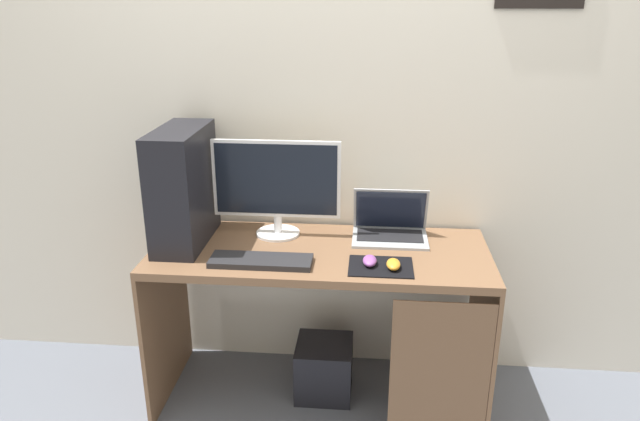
{
  "coord_description": "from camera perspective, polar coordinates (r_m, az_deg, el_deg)",
  "views": [
    {
      "loc": [
        0.21,
        -2.33,
        1.79
      ],
      "look_at": [
        0.0,
        0.0,
        0.94
      ],
      "focal_mm": 33.02,
      "sensor_mm": 36.0,
      "label": 1
    }
  ],
  "objects": [
    {
      "name": "pc_tower",
      "position": [
        2.62,
        -13.13,
        2.26
      ],
      "size": [
        0.19,
        0.45,
        0.51
      ],
      "primitive_type": "cube",
      "color": "black",
      "rests_on": "desk"
    },
    {
      "name": "keyboard",
      "position": [
        2.43,
        -5.74,
        -4.88
      ],
      "size": [
        0.42,
        0.14,
        0.02
      ],
      "primitive_type": "cube",
      "color": "#232326",
      "rests_on": "desk"
    },
    {
      "name": "subwoofer",
      "position": [
        2.89,
        0.41,
        -15.01
      ],
      "size": [
        0.26,
        0.26,
        0.26
      ],
      "primitive_type": "cube",
      "color": "black",
      "rests_on": "ground_plane"
    },
    {
      "name": "mouse_right",
      "position": [
        2.39,
        7.12,
        -5.19
      ],
      "size": [
        0.06,
        0.1,
        0.03
      ],
      "primitive_type": "ellipsoid",
      "color": "orange",
      "rests_on": "mousepad"
    },
    {
      "name": "ground_plane",
      "position": [
        2.94,
        0.0,
        -17.4
      ],
      "size": [
        8.0,
        8.0,
        0.0
      ],
      "primitive_type": "plane",
      "color": "slate"
    },
    {
      "name": "mousepad",
      "position": [
        2.41,
        5.9,
        -5.43
      ],
      "size": [
        0.26,
        0.2,
        0.0
      ],
      "primitive_type": "cube",
      "color": "black",
      "rests_on": "desk"
    },
    {
      "name": "laptop",
      "position": [
        2.68,
        6.8,
        -1.69
      ],
      "size": [
        0.34,
        0.24,
        0.23
      ],
      "color": "#9EA3A8",
      "rests_on": "desk"
    },
    {
      "name": "monitor",
      "position": [
        2.63,
        -4.24,
        2.39
      ],
      "size": [
        0.57,
        0.2,
        0.44
      ],
      "color": "white",
      "rests_on": "desk"
    },
    {
      "name": "wall_back",
      "position": [
        2.72,
        0.7,
        9.7
      ],
      "size": [
        4.0,
        0.05,
        2.6
      ],
      "color": "beige",
      "rests_on": "ground_plane"
    },
    {
      "name": "desk",
      "position": [
        2.61,
        0.41,
        -6.99
      ],
      "size": [
        1.46,
        0.6,
        0.76
      ],
      "color": "brown",
      "rests_on": "ground_plane"
    },
    {
      "name": "mouse_left",
      "position": [
        2.41,
        4.84,
        -4.87
      ],
      "size": [
        0.06,
        0.1,
        0.03
      ],
      "primitive_type": "ellipsoid",
      "color": "#8C4C99",
      "rests_on": "mousepad"
    }
  ]
}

